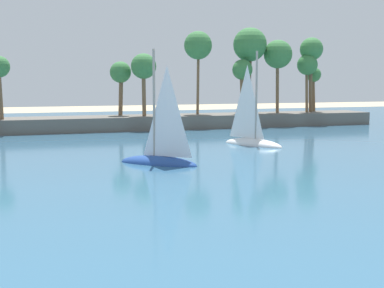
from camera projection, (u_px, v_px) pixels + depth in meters
sea at (78, 139)px, 55.59m from camera, size 220.00×98.28×0.06m
palm_headland at (80, 94)px, 64.14m from camera, size 83.19×6.55×13.54m
sailboat_near_shore at (160, 153)px, 38.92m from camera, size 6.00×5.66×9.21m
sailboat_mid_bay at (252, 136)px, 50.51m from camera, size 4.90×6.87×9.72m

